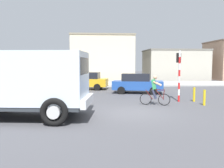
% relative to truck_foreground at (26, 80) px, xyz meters
% --- Properties ---
extents(ground_plane, '(120.00, 120.00, 0.00)m').
position_rel_truck_foreground_xyz_m(ground_plane, '(4.73, 0.77, -1.67)').
color(ground_plane, '#4C4C51').
extents(sidewalk_far, '(80.00, 5.00, 0.16)m').
position_rel_truck_foreground_xyz_m(sidewalk_far, '(4.73, 16.10, -1.59)').
color(sidewalk_far, '#ADADA8').
rests_on(sidewalk_far, ground).
extents(truck_foreground, '(5.67, 3.29, 2.90)m').
position_rel_truck_foreground_xyz_m(truck_foreground, '(0.00, 0.00, 0.00)').
color(truck_foreground, silver).
rests_on(truck_foreground, ground).
extents(cyclist, '(1.66, 0.66, 1.72)m').
position_rel_truck_foreground_xyz_m(cyclist, '(6.40, 2.79, -0.80)').
color(cyclist, black).
rests_on(cyclist, ground).
extents(traffic_light_pole, '(0.24, 0.43, 3.20)m').
position_rel_truck_foreground_xyz_m(traffic_light_pole, '(8.24, 4.01, 0.40)').
color(traffic_light_pole, red).
rests_on(traffic_light_pole, ground).
extents(car_red_near, '(4.26, 2.46, 1.60)m').
position_rel_truck_foreground_xyz_m(car_red_near, '(2.16, 11.49, -0.85)').
color(car_red_near, gold).
rests_on(car_red_near, ground).
extents(car_white_mid, '(4.28, 2.57, 1.60)m').
position_rel_truck_foreground_xyz_m(car_white_mid, '(6.39, 8.34, -0.85)').
color(car_white_mid, '#234C9E').
rests_on(car_white_mid, ground).
extents(pedestrian_near_kerb, '(0.34, 0.22, 1.62)m').
position_rel_truck_foreground_xyz_m(pedestrian_near_kerb, '(-1.04, 11.22, -0.82)').
color(pedestrian_near_kerb, '#2D334C').
rests_on(pedestrian_near_kerb, ground).
extents(bollard_near, '(0.14, 0.14, 0.90)m').
position_rel_truck_foreground_xyz_m(bollard_near, '(9.22, 2.51, -1.22)').
color(bollard_near, gold).
rests_on(bollard_near, ground).
extents(bollard_far, '(0.14, 0.14, 0.90)m').
position_rel_truck_foreground_xyz_m(bollard_far, '(9.22, 3.91, -1.22)').
color(bollard_far, gold).
rests_on(bollard_far, ground).
extents(building_corner_left, '(11.38, 7.67, 3.77)m').
position_rel_truck_foreground_xyz_m(building_corner_left, '(-7.36, 22.71, 0.22)').
color(building_corner_left, '#D1B284').
rests_on(building_corner_left, ground).
extents(building_mid_block, '(8.60, 7.48, 6.29)m').
position_rel_truck_foreground_xyz_m(building_mid_block, '(4.01, 23.80, 1.48)').
color(building_mid_block, beige).
rests_on(building_mid_block, ground).
extents(building_corner_right, '(8.50, 6.13, 4.37)m').
position_rel_truck_foreground_xyz_m(building_corner_right, '(14.56, 23.35, 0.52)').
color(building_corner_right, '#B2AD9E').
rests_on(building_corner_right, ground).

